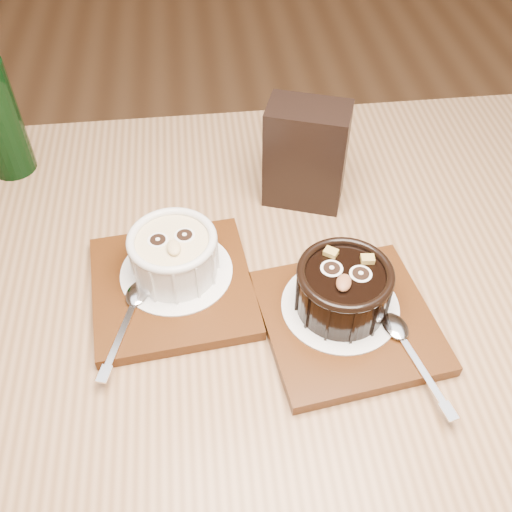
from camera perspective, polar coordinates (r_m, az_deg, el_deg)
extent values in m
plane|color=brown|center=(1.41, 6.28, -19.25)|extent=(5.00, 5.00, 0.00)
cube|color=brown|center=(0.69, -0.36, -6.75)|extent=(1.20, 0.80, 0.04)
cylinder|color=brown|center=(1.34, 22.09, -1.43)|extent=(0.06, 0.06, 0.71)
cube|color=#4D260C|center=(0.70, -7.95, -2.93)|extent=(0.20, 0.20, 0.01)
cylinder|color=white|center=(0.70, -7.58, -1.48)|extent=(0.13, 0.13, 0.00)
cylinder|color=silver|center=(0.68, -7.79, -0.05)|extent=(0.10, 0.10, 0.05)
cylinder|color=#D9C084|center=(0.66, -7.99, 1.35)|extent=(0.08, 0.08, 0.00)
torus|color=silver|center=(0.66, -8.03, 1.56)|extent=(0.10, 0.10, 0.01)
cylinder|color=black|center=(0.66, -9.34, 1.56)|extent=(0.02, 0.02, 0.00)
cylinder|color=black|center=(0.66, -6.82, 2.02)|extent=(0.02, 0.02, 0.00)
ellipsoid|color=#D6B97D|center=(0.65, -7.84, 0.80)|extent=(0.02, 0.02, 0.01)
cube|color=#4D260C|center=(0.67, 8.73, -6.16)|extent=(0.20, 0.20, 0.01)
cylinder|color=white|center=(0.67, 8.02, -4.73)|extent=(0.13, 0.13, 0.00)
cylinder|color=black|center=(0.65, 8.26, -3.28)|extent=(0.10, 0.10, 0.05)
cylinder|color=black|center=(0.63, 8.50, -1.86)|extent=(0.08, 0.08, 0.00)
torus|color=black|center=(0.63, 8.53, -1.65)|extent=(0.10, 0.10, 0.01)
cylinder|color=black|center=(0.63, 7.23, -1.14)|extent=(0.02, 0.02, 0.00)
cylinder|color=black|center=(0.63, 9.95, -1.64)|extent=(0.02, 0.02, 0.00)
ellipsoid|color=brown|center=(0.61, 8.35, -2.54)|extent=(0.02, 0.03, 0.01)
cube|color=olive|center=(0.64, 7.14, 0.35)|extent=(0.02, 0.02, 0.01)
cube|color=olive|center=(0.64, 10.58, -0.28)|extent=(0.02, 0.01, 0.01)
cube|color=black|center=(0.77, 4.77, 9.56)|extent=(0.11, 0.09, 0.14)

